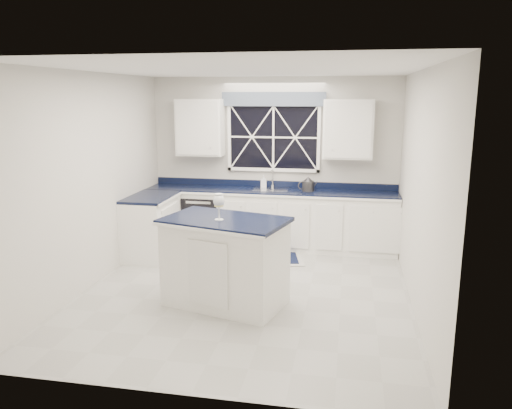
% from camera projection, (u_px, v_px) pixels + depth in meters
% --- Properties ---
extents(ground, '(4.50, 4.50, 0.00)m').
position_uv_depth(ground, '(246.00, 292.00, 6.24)').
color(ground, '#A3A39F').
rests_on(ground, ground).
extents(back_wall, '(4.00, 0.10, 2.70)m').
position_uv_depth(back_wall, '(274.00, 162.00, 8.11)').
color(back_wall, beige).
rests_on(back_wall, ground).
extents(base_cabinets, '(3.99, 1.60, 0.90)m').
position_uv_depth(base_cabinets, '(248.00, 221.00, 7.92)').
color(base_cabinets, white).
rests_on(base_cabinets, ground).
extents(countertop, '(3.98, 0.64, 0.04)m').
position_uv_depth(countertop, '(271.00, 191.00, 7.92)').
color(countertop, black).
rests_on(countertop, base_cabinets).
extents(dishwasher, '(0.60, 0.58, 0.82)m').
position_uv_depth(dishwasher, '(205.00, 219.00, 8.23)').
color(dishwasher, black).
rests_on(dishwasher, ground).
extents(window, '(1.65, 0.09, 1.26)m').
position_uv_depth(window, '(273.00, 132.00, 7.97)').
color(window, black).
rests_on(window, ground).
extents(upper_cabinets, '(3.10, 0.34, 0.90)m').
position_uv_depth(upper_cabinets, '(272.00, 128.00, 7.83)').
color(upper_cabinets, white).
rests_on(upper_cabinets, ground).
extents(faucet, '(0.05, 0.20, 0.30)m').
position_uv_depth(faucet, '(273.00, 178.00, 8.07)').
color(faucet, silver).
rests_on(faucet, countertop).
extents(island, '(1.55, 1.16, 1.03)m').
position_uv_depth(island, '(225.00, 261.00, 5.79)').
color(island, white).
rests_on(island, ground).
extents(rug, '(1.57, 1.14, 0.02)m').
position_uv_depth(rug, '(255.00, 257.00, 7.56)').
color(rug, '#ABABA6').
rests_on(rug, ground).
extents(kettle, '(0.31, 0.25, 0.23)m').
position_uv_depth(kettle, '(308.00, 185.00, 7.79)').
color(kettle, '#2A2A2C').
rests_on(kettle, countertop).
extents(wine_glass, '(0.13, 0.13, 0.30)m').
position_uv_depth(wine_glass, '(219.00, 202.00, 5.58)').
color(wine_glass, white).
rests_on(wine_glass, island).
extents(soap_bottle, '(0.11, 0.11, 0.20)m').
position_uv_depth(soap_bottle, '(264.00, 181.00, 8.12)').
color(soap_bottle, silver).
rests_on(soap_bottle, countertop).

